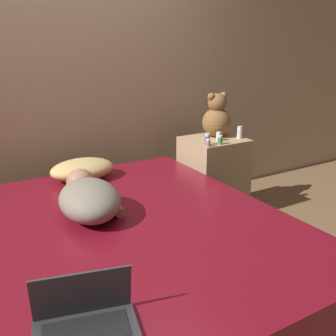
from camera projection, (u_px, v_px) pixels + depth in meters
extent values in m
plane|color=brown|center=(131.00, 304.00, 2.30)|extent=(12.00, 12.00, 0.00)
cube|color=tan|center=(51.00, 64.00, 2.97)|extent=(8.00, 0.06, 2.60)
cube|color=brown|center=(130.00, 284.00, 2.26)|extent=(1.72, 2.07, 0.28)
cube|color=maroon|center=(129.00, 243.00, 2.18)|extent=(1.69, 2.03, 0.24)
cube|color=tan|center=(213.00, 177.00, 3.38)|extent=(0.48, 0.44, 0.69)
ellipsoid|color=tan|center=(82.00, 169.00, 2.81)|extent=(0.46, 0.32, 0.15)
ellipsoid|color=gray|center=(90.00, 200.00, 2.20)|extent=(0.42, 0.55, 0.21)
sphere|color=#A87556|center=(81.00, 183.00, 2.49)|extent=(0.18, 0.18, 0.18)
cylinder|color=#A87556|center=(116.00, 206.00, 2.29)|extent=(0.10, 0.23, 0.06)
cube|color=#333338|center=(86.00, 332.00, 1.34)|extent=(0.39, 0.28, 0.02)
cube|color=black|center=(86.00, 330.00, 1.34)|extent=(0.32, 0.20, 0.00)
cube|color=#333338|center=(82.00, 293.00, 1.38)|extent=(0.35, 0.13, 0.19)
cube|color=black|center=(82.00, 293.00, 1.38)|extent=(0.31, 0.11, 0.16)
sphere|color=brown|center=(216.00, 122.00, 3.32)|extent=(0.24, 0.24, 0.24)
sphere|color=brown|center=(217.00, 103.00, 3.27)|extent=(0.16, 0.16, 0.16)
sphere|color=brown|center=(211.00, 97.00, 3.22)|extent=(0.06, 0.06, 0.06)
sphere|color=brown|center=(223.00, 96.00, 3.28)|extent=(0.06, 0.06, 0.06)
cylinder|color=silver|center=(240.00, 134.00, 3.27)|extent=(0.04, 0.04, 0.08)
cylinder|color=white|center=(240.00, 128.00, 3.26)|extent=(0.04, 0.04, 0.02)
cylinder|color=#3866B2|center=(207.00, 141.00, 3.06)|extent=(0.04, 0.04, 0.07)
cylinder|color=white|center=(208.00, 135.00, 3.05)|extent=(0.04, 0.04, 0.02)
cylinder|color=#3D8E4C|center=(220.00, 141.00, 3.09)|extent=(0.04, 0.04, 0.06)
cylinder|color=white|center=(220.00, 136.00, 3.08)|extent=(0.04, 0.04, 0.02)
cylinder|color=white|center=(219.00, 137.00, 3.20)|extent=(0.04, 0.04, 0.06)
cylinder|color=white|center=(219.00, 133.00, 3.19)|extent=(0.04, 0.04, 0.02)
cylinder|color=pink|center=(208.00, 144.00, 3.01)|extent=(0.04, 0.04, 0.05)
cylinder|color=white|center=(208.00, 140.00, 3.00)|extent=(0.03, 0.03, 0.01)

